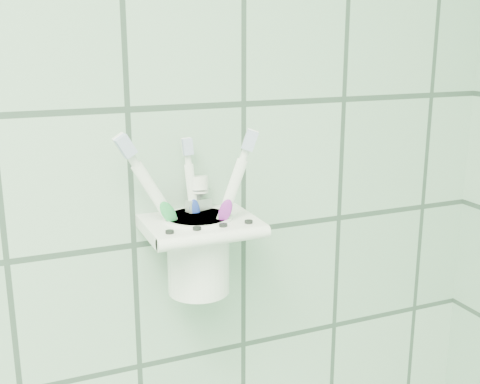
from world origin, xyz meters
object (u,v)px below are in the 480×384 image
Objects in this scene: toothbrush_pink at (210,196)px; toothbrush_orange at (197,207)px; cup at (198,251)px; holder_bracket at (200,227)px; toothbrush_blue at (201,211)px; toothpaste_tube at (200,223)px.

toothbrush_orange is (-0.02, -0.02, -0.01)m from toothbrush_pink.
toothbrush_pink reaches higher than cup.
toothbrush_orange is (-0.01, -0.01, 0.03)m from holder_bracket.
cup is at bearing 90.62° from toothbrush_orange.
toothbrush_orange reaches higher than toothbrush_blue.
toothbrush_blue reaches higher than cup.
holder_bracket is 1.37× the size of cup.
toothpaste_tube is (0.01, 0.01, 0.03)m from cup.
holder_bracket is at bearing -128.41° from toothpaste_tube.
cup is at bearing -178.90° from toothbrush_pink.
holder_bracket and cup have the same top height.
toothbrush_orange is at bearing -127.09° from holder_bracket.
cup is 0.06m from toothbrush_orange.
holder_bracket is 0.66× the size of toothbrush_orange.
cup is at bearing 105.83° from holder_bracket.
holder_bracket is at bearing 75.58° from toothbrush_orange.
holder_bracket is 0.62× the size of toothbrush_pink.
toothpaste_tube is at bearing 72.04° from holder_bracket.
toothbrush_pink is (0.02, 0.01, 0.03)m from holder_bracket.
cup is 0.07m from toothbrush_pink.
toothbrush_orange is (-0.01, -0.02, 0.01)m from toothbrush_blue.
toothpaste_tube reaches higher than holder_bracket.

